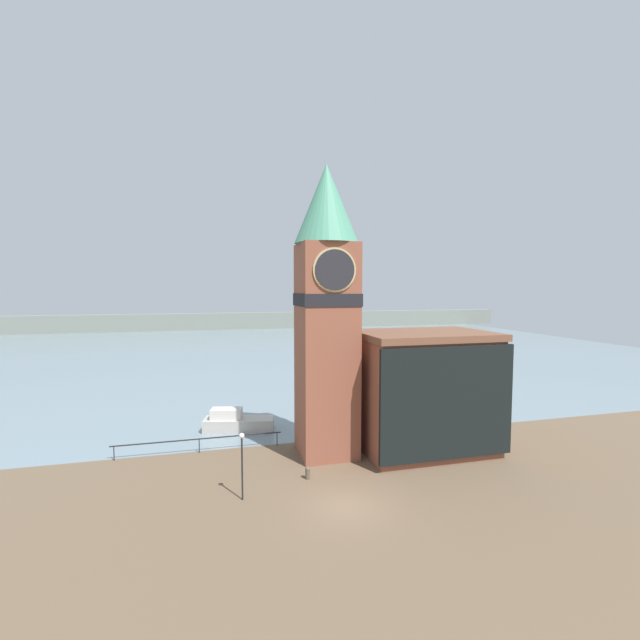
# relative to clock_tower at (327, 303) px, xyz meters

# --- Properties ---
(ground_plane) EXTENTS (160.00, 160.00, 0.00)m
(ground_plane) POSITION_rel_clock_tower_xyz_m (-0.94, -7.90, -11.36)
(ground_plane) COLOR brown
(water) EXTENTS (160.00, 120.00, 0.00)m
(water) POSITION_rel_clock_tower_xyz_m (-0.94, 62.87, -11.36)
(water) COLOR gray
(water) RESTS_ON ground_plane
(far_shoreline) EXTENTS (180.00, 3.00, 5.00)m
(far_shoreline) POSITION_rel_clock_tower_xyz_m (-0.94, 102.87, -8.86)
(far_shoreline) COLOR gray
(far_shoreline) RESTS_ON water
(pier_railing) EXTENTS (12.49, 0.08, 1.09)m
(pier_railing) POSITION_rel_clock_tower_xyz_m (-9.29, 2.62, -10.39)
(pier_railing) COLOR #232328
(pier_railing) RESTS_ON ground_plane
(clock_tower) EXTENTS (4.68, 4.68, 21.40)m
(clock_tower) POSITION_rel_clock_tower_xyz_m (0.00, 0.00, 0.00)
(clock_tower) COLOR brown
(clock_tower) RESTS_ON ground_plane
(pier_building) EXTENTS (10.17, 7.27, 9.14)m
(pier_building) POSITION_rel_clock_tower_xyz_m (7.55, -0.96, -6.77)
(pier_building) COLOR brown
(pier_building) RESTS_ON ground_plane
(boat_near) EXTENTS (6.31, 3.25, 1.93)m
(boat_near) POSITION_rel_clock_tower_xyz_m (-6.22, 7.15, -10.63)
(boat_near) COLOR #B7B2A8
(boat_near) RESTS_ON water
(mooring_bollard_near) EXTENTS (0.33, 0.33, 0.83)m
(mooring_bollard_near) POSITION_rel_clock_tower_xyz_m (-2.33, -3.85, -10.91)
(mooring_bollard_near) COLOR brown
(mooring_bollard_near) RESTS_ON ground_plane
(lamp_post) EXTENTS (0.32, 0.32, 4.03)m
(lamp_post) POSITION_rel_clock_tower_xyz_m (-6.67, -5.57, -8.55)
(lamp_post) COLOR black
(lamp_post) RESTS_ON ground_plane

